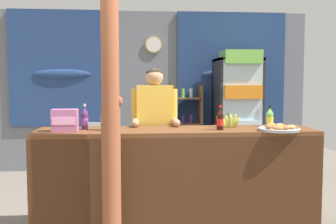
{
  "coord_description": "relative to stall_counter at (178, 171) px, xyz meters",
  "views": [
    {
      "loc": [
        -0.26,
        -3.34,
        1.45
      ],
      "look_at": [
        0.1,
        0.73,
        1.13
      ],
      "focal_mm": 41.34,
      "sensor_mm": 36.0,
      "label": 1
    }
  ],
  "objects": [
    {
      "name": "ground_plane",
      "position": [
        -0.14,
        0.97,
        -0.6
      ],
      "size": [
        7.85,
        7.85,
        0.0
      ],
      "primitive_type": "plane",
      "color": "slate"
    },
    {
      "name": "back_wall_curtained",
      "position": [
        -0.14,
        2.82,
        0.74
      ],
      "size": [
        5.21,
        0.22,
        2.59
      ],
      "color": "slate",
      "rests_on": "ground"
    },
    {
      "name": "stall_counter",
      "position": [
        0.0,
        0.0,
        0.0
      ],
      "size": [
        2.68,
        0.6,
        0.99
      ],
      "color": "brown",
      "rests_on": "ground"
    },
    {
      "name": "timber_post",
      "position": [
        -0.6,
        -0.33,
        0.57
      ],
      "size": [
        0.18,
        0.16,
        2.46
      ],
      "color": "#995133",
      "rests_on": "ground"
    },
    {
      "name": "drink_fridge",
      "position": [
        1.2,
        2.3,
        0.45
      ],
      "size": [
        0.68,
        0.69,
        1.92
      ],
      "color": "#232328",
      "rests_on": "ground"
    },
    {
      "name": "bottle_shelf_rack",
      "position": [
        0.43,
        2.54,
        0.12
      ],
      "size": [
        0.48,
        0.28,
        1.39
      ],
      "color": "brown",
      "rests_on": "ground"
    },
    {
      "name": "plastic_lawn_chair",
      "position": [
        -0.98,
        1.92,
        -0.11
      ],
      "size": [
        0.55,
        0.55,
        0.86
      ],
      "color": "silver",
      "rests_on": "ground"
    },
    {
      "name": "shopkeeper",
      "position": [
        -0.19,
        0.55,
        0.4
      ],
      "size": [
        0.5,
        0.42,
        1.59
      ],
      "color": "#28282D",
      "rests_on": "ground"
    },
    {
      "name": "soda_bottle_iced_tea",
      "position": [
        -0.67,
        0.08,
        0.53
      ],
      "size": [
        0.1,
        0.1,
        0.33
      ],
      "color": "brown",
      "rests_on": "stall_counter"
    },
    {
      "name": "soda_bottle_cola",
      "position": [
        0.41,
        0.02,
        0.49
      ],
      "size": [
        0.07,
        0.07,
        0.24
      ],
      "color": "black",
      "rests_on": "stall_counter"
    },
    {
      "name": "soda_bottle_lime_soda",
      "position": [
        0.97,
        0.25,
        0.48
      ],
      "size": [
        0.07,
        0.07,
        0.22
      ],
      "color": "#75C64C",
      "rests_on": "stall_counter"
    },
    {
      "name": "soda_bottle_grape_soda",
      "position": [
        -0.88,
        0.18,
        0.49
      ],
      "size": [
        0.07,
        0.07,
        0.25
      ],
      "color": "#56286B",
      "rests_on": "stall_counter"
    },
    {
      "name": "snack_box_wafer",
      "position": [
        -1.04,
        0.03,
        0.49
      ],
      "size": [
        0.23,
        0.14,
        0.21
      ],
      "color": "#B76699",
      "rests_on": "stall_counter"
    },
    {
      "name": "pastry_tray",
      "position": [
        0.94,
        -0.1,
        0.41
      ],
      "size": [
        0.39,
        0.39,
        0.07
      ],
      "color": "#BCBCC1",
      "rests_on": "stall_counter"
    },
    {
      "name": "banana_bunch",
      "position": [
        0.53,
        0.19,
        0.45
      ],
      "size": [
        0.26,
        0.06,
        0.16
      ],
      "color": "#B7C647",
      "rests_on": "stall_counter"
    }
  ]
}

